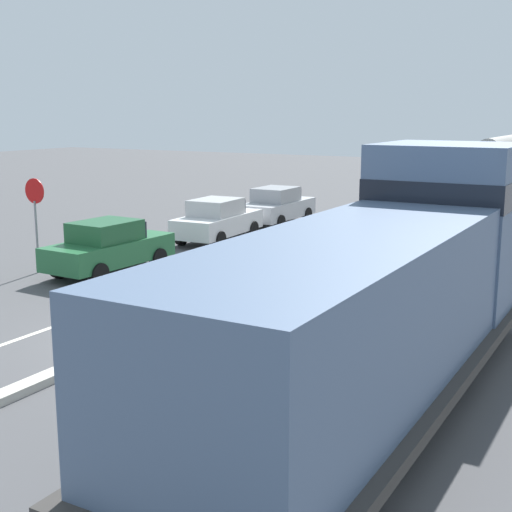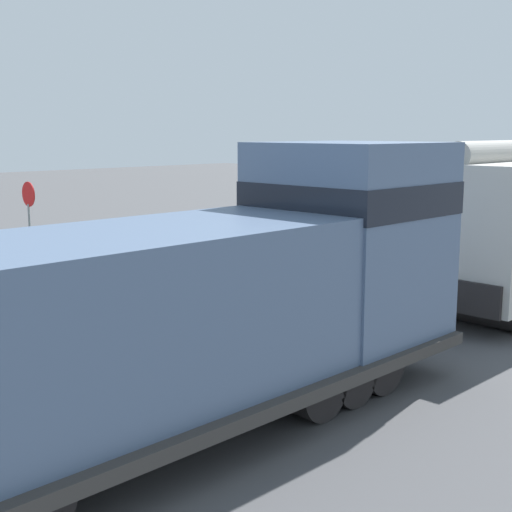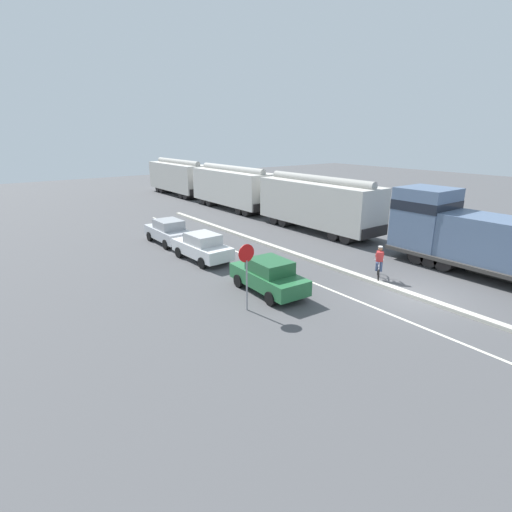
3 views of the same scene
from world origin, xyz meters
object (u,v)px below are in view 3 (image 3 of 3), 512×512
at_px(hopper_car_lead, 318,204).
at_px(cyclist, 379,263).
at_px(stop_sign, 246,264).
at_px(parked_car_silver, 168,231).
at_px(hopper_car_middle, 232,188).
at_px(hopper_car_trailing, 178,177).
at_px(parked_car_green, 268,276).
at_px(locomotive, 487,242).
at_px(parked_car_white, 202,247).

xyz_separation_m(hopper_car_lead, cyclist, (-4.84, -9.24, -1.26)).
bearing_deg(stop_sign, parked_car_silver, 80.62).
height_order(hopper_car_middle, hopper_car_trailing, same).
height_order(parked_car_silver, cyclist, cyclist).
xyz_separation_m(parked_car_green, stop_sign, (-1.95, -0.99, 1.21)).
distance_m(parked_car_green, cyclist, 5.96).
height_order(locomotive, parked_car_white, locomotive).
relative_size(parked_car_green, parked_car_white, 1.00).
bearing_deg(hopper_car_trailing, parked_car_white, -113.40).
bearing_deg(locomotive, hopper_car_trailing, 90.00).
bearing_deg(cyclist, parked_car_white, 125.07).
bearing_deg(locomotive, cyclist, 148.91).
bearing_deg(hopper_car_trailing, locomotive, -90.00).
distance_m(hopper_car_lead, stop_sign, 14.95).
bearing_deg(cyclist, hopper_car_trailing, 81.51).
xyz_separation_m(parked_car_green, parked_car_white, (-0.04, 6.17, 0.00)).
bearing_deg(locomotive, parked_car_white, 133.70).
distance_m(hopper_car_lead, hopper_car_trailing, 23.20).
height_order(parked_car_green, stop_sign, stop_sign).
bearing_deg(parked_car_silver, parked_car_green, -90.05).
bearing_deg(hopper_car_lead, cyclist, -117.68).
bearing_deg(parked_car_white, stop_sign, -104.90).
height_order(hopper_car_middle, parked_car_silver, hopper_car_middle).
distance_m(hopper_car_lead, parked_car_white, 10.67).
bearing_deg(hopper_car_trailing, hopper_car_lead, -90.00).
xyz_separation_m(hopper_car_lead, parked_car_silver, (-10.48, 3.55, -1.26)).
relative_size(locomotive, hopper_car_middle, 1.10).
bearing_deg(parked_car_silver, hopper_car_lead, -18.70).
distance_m(parked_car_silver, stop_sign, 12.06).
distance_m(cyclist, stop_sign, 7.74).
relative_size(hopper_car_lead, hopper_car_trailing, 1.00).
distance_m(hopper_car_trailing, parked_car_silver, 22.31).
bearing_deg(stop_sign, cyclist, -7.09).
height_order(hopper_car_middle, cyclist, hopper_car_middle).
xyz_separation_m(hopper_car_trailing, stop_sign, (-12.43, -31.49, -0.05)).
xyz_separation_m(locomotive, hopper_car_lead, (0.00, 12.16, 0.28)).
bearing_deg(parked_car_green, locomotive, -24.84).
xyz_separation_m(locomotive, parked_car_silver, (-10.48, 15.70, -0.98)).
height_order(locomotive, cyclist, locomotive).
height_order(parked_car_silver, stop_sign, stop_sign).
distance_m(hopper_car_middle, cyclist, 21.43).
xyz_separation_m(hopper_car_lead, parked_car_green, (-10.49, -7.30, -1.26)).
bearing_deg(hopper_car_middle, hopper_car_lead, -90.00).
relative_size(hopper_car_lead, parked_car_silver, 2.52).
height_order(hopper_car_lead, hopper_car_middle, same).
bearing_deg(hopper_car_middle, parked_car_green, -119.02).
height_order(locomotive, hopper_car_lead, locomotive).
bearing_deg(stop_sign, parked_car_green, 26.94).
relative_size(hopper_car_lead, parked_car_white, 2.48).
xyz_separation_m(hopper_car_middle, parked_car_green, (-10.49, -18.90, -1.26)).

